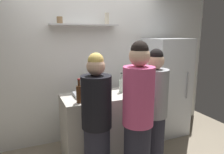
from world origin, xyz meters
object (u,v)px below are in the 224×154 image
Objects in this scene: wine_bottle_dark_glass at (141,83)px; wine_bottle_pale_glass at (121,85)px; person_grey_hoodie at (154,113)px; wine_bottle_amber_glass at (79,94)px; person_blonde at (97,124)px; refrigerator at (165,87)px; water_bottle_plastic at (108,87)px; person_pink_top at (138,120)px; baking_pan at (86,94)px; utensil_holder at (130,90)px.

wine_bottle_pale_glass is (-0.37, -0.05, 0.00)m from wine_bottle_dark_glass.
wine_bottle_amber_glass is at bearing -159.31° from person_grey_hoodie.
wine_bottle_pale_glass reaches higher than wine_bottle_dark_glass.
person_blonde reaches higher than wine_bottle_dark_glass.
refrigerator is 1.07× the size of person_blonde.
water_bottle_plastic is at bearing 20.10° from wine_bottle_amber_glass.
refrigerator is at bearing -41.66° from person_pink_top.
person_pink_top is (-0.56, -0.90, -0.18)m from wine_bottle_dark_glass.
water_bottle_plastic is 0.81m from person_pink_top.
baking_pan is 0.21× the size of person_grey_hoodie.
wine_bottle_amber_glass is at bearing -163.31° from refrigerator.
utensil_holder is at bearing -48.74° from wine_bottle_pale_glass.
refrigerator reaches higher than wine_bottle_amber_glass.
baking_pan is 0.91m from wine_bottle_dark_glass.
utensil_holder is (0.62, -0.13, 0.03)m from baking_pan.
wine_bottle_amber_glass reaches higher than water_bottle_plastic.
baking_pan is at bearing -170.74° from refrigerator.
refrigerator is 1.21m from person_grey_hoodie.
wine_bottle_pale_glass is at bearing -171.80° from wine_bottle_dark_glass.
person_grey_hoodie is 0.46m from person_pink_top.
person_grey_hoodie reaches higher than person_blonde.
wine_bottle_pale_glass is 0.25m from water_bottle_plastic.
person_pink_top is at bearing -68.87° from baking_pan.
wine_bottle_dark_glass is at bearing 14.91° from wine_bottle_amber_glass.
person_grey_hoodie is at bearing -51.14° from person_pink_top.
water_bottle_plastic reaches higher than baking_pan.
utensil_holder is 0.87m from person_blonde.
utensil_holder is at bearing -11.90° from baking_pan.
water_bottle_plastic is (0.45, 0.17, -0.00)m from wine_bottle_amber_glass.
wine_bottle_amber_glass reaches higher than utensil_holder.
person_grey_hoodie reaches higher than wine_bottle_dark_glass.
utensil_holder is 0.80× the size of wine_bottle_dark_glass.
utensil_holder is at bearing -15.65° from person_pink_top.
person_grey_hoodie is at bearing -51.73° from water_bottle_plastic.
refrigerator is at bearing 90.00° from person_grey_hoodie.
person_blonde is at bearing -135.46° from person_grey_hoodie.
water_bottle_plastic is 0.72m from person_grey_hoodie.
person_pink_top reaches higher than person_blonde.
wine_bottle_amber_glass is (-0.78, -0.13, 0.06)m from utensil_holder.
wine_bottle_pale_glass is 1.12× the size of water_bottle_plastic.
person_blonde is at bearing -134.18° from wine_bottle_pale_glass.
person_blonde is at bearing 64.74° from person_pink_top.
utensil_holder is 0.14× the size of person_grey_hoodie.
wine_bottle_dark_glass is 0.62m from water_bottle_plastic.
refrigerator is 1.01m from utensil_holder.
utensil_holder is at bearing -6.68° from water_bottle_plastic.
person_grey_hoodie is at bearing -41.16° from baking_pan.
refrigerator is at bearing -30.51° from person_blonde.
person_grey_hoodie is (0.42, -0.53, -0.26)m from water_bottle_plastic.
person_grey_hoodie is (0.87, -0.37, -0.26)m from wine_bottle_amber_glass.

